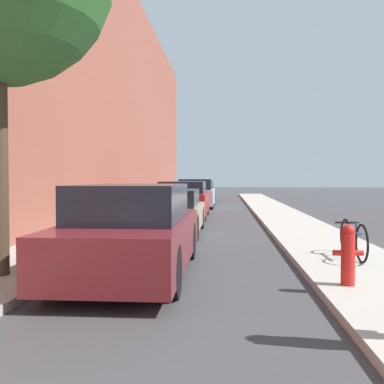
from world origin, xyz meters
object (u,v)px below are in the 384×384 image
object	(u,v)px
parked_car_silver	(196,194)
bicycle	(353,239)
parked_car_red	(184,200)
parked_car_maroon	(134,232)
parked_car_teal	(202,192)
parked_car_champagne	(171,212)
fire_hydrant	(348,254)

from	to	relation	value
parked_car_silver	bicycle	size ratio (longest dim) A/B	2.63
parked_car_red	parked_car_silver	bearing A→B (deg)	88.80
parked_car_maroon	parked_car_teal	xyz separation A→B (m)	(-0.09, 22.57, -0.06)
parked_car_champagne	fire_hydrant	bearing A→B (deg)	-63.05
parked_car_red	bicycle	world-z (taller)	parked_car_red
parked_car_champagne	parked_car_teal	distance (m)	17.25
fire_hydrant	parked_car_champagne	bearing A→B (deg)	116.95
parked_car_red	parked_car_maroon	bearing A→B (deg)	-89.03
parked_car_teal	bicycle	xyz separation A→B (m)	(3.89, -21.45, -0.17)
parked_car_champagne	bicycle	distance (m)	5.71
parked_car_silver	fire_hydrant	distance (m)	17.78
parked_car_champagne	fire_hydrant	distance (m)	7.07
parked_car_maroon	parked_car_silver	distance (m)	16.51
parked_car_red	parked_car_silver	world-z (taller)	parked_car_silver
parked_car_red	bicycle	size ratio (longest dim) A/B	2.77
parked_car_red	parked_car_silver	xyz separation A→B (m)	(0.12, 5.89, 0.02)
parked_car_maroon	parked_car_champagne	world-z (taller)	parked_car_maroon
bicycle	parked_car_champagne	bearing A→B (deg)	131.72
parked_car_silver	parked_car_maroon	bearing A→B (deg)	-89.80
fire_hydrant	parked_car_red	bearing A→B (deg)	106.02
parked_car_teal	parked_car_champagne	bearing A→B (deg)	-89.89
bicycle	parked_car_maroon	bearing A→B (deg)	-164.52
parked_car_red	parked_car_teal	size ratio (longest dim) A/B	1.05
parked_car_maroon	bicycle	world-z (taller)	parked_car_maroon
parked_car_silver	bicycle	bearing A→B (deg)	-75.91
parked_car_red	parked_car_teal	xyz separation A→B (m)	(0.09, 11.95, -0.06)
parked_car_maroon	parked_car_teal	bearing A→B (deg)	90.22
fire_hydrant	bicycle	distance (m)	2.20
parked_car_teal	bicycle	size ratio (longest dim) A/B	2.63
parked_car_maroon	bicycle	distance (m)	3.97
parked_car_teal	bicycle	bearing A→B (deg)	-79.72
parked_car_silver	fire_hydrant	xyz separation A→B (m)	(3.21, -17.49, -0.17)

